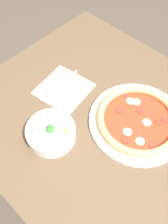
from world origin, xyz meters
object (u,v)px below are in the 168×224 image
(fork, at_px, (69,92))
(knife, at_px, (61,84))
(pizza, at_px, (138,120))
(bowl, at_px, (51,132))

(fork, height_order, knife, same)
(pizza, xyz_separation_m, fork, (0.28, 0.07, -0.01))
(pizza, relative_size, fork, 2.03)
(pizza, height_order, fork, pizza)
(pizza, height_order, bowl, bowl)
(knife, bearing_deg, fork, 79.29)
(bowl, relative_size, knife, 0.84)
(pizza, height_order, knife, pizza)
(pizza, bearing_deg, fork, 14.67)
(bowl, height_order, knife, bowl)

